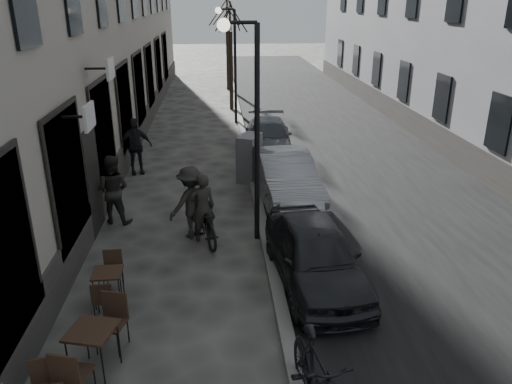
{
  "coord_description": "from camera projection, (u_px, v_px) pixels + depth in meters",
  "views": [
    {
      "loc": [
        -0.9,
        -4.9,
        5.49
      ],
      "look_at": [
        -0.15,
        4.49,
        1.8
      ],
      "focal_mm": 35.0,
      "sensor_mm": 36.0,
      "label": 1
    }
  ],
  "objects": [
    {
      "name": "road",
      "position": [
        326.0,
        132.0,
        21.75
      ],
      "size": [
        7.3,
        60.0,
        0.0
      ],
      "primitive_type": "cube",
      "color": "black",
      "rests_on": "ground"
    },
    {
      "name": "kerb",
      "position": [
        243.0,
        132.0,
        21.46
      ],
      "size": [
        0.25,
        60.0,
        0.12
      ],
      "primitive_type": "cube",
      "color": "slate",
      "rests_on": "ground"
    },
    {
      "name": "streetlamp_near",
      "position": [
        249.0,
        110.0,
        11.02
      ],
      "size": [
        0.9,
        0.28,
        5.09
      ],
      "color": "black",
      "rests_on": "ground"
    },
    {
      "name": "streetlamp_far",
      "position": [
        231.0,
        53.0,
        22.15
      ],
      "size": [
        0.9,
        0.28,
        5.09
      ],
      "color": "black",
      "rests_on": "ground"
    },
    {
      "name": "tree_near",
      "position": [
        230.0,
        15.0,
        24.4
      ],
      "size": [
        2.4,
        2.4,
        5.7
      ],
      "color": "black",
      "rests_on": "ground"
    },
    {
      "name": "tree_far",
      "position": [
        227.0,
        12.0,
        29.96
      ],
      "size": [
        2.4,
        2.4,
        5.7
      ],
      "color": "black",
      "rests_on": "ground"
    },
    {
      "name": "bistro_set_b",
      "position": [
        94.0,
        347.0,
        7.64
      ],
      "size": [
        0.86,
        1.69,
        0.97
      ],
      "rotation": [
        0.0,
        0.0,
        -0.26
      ],
      "color": "#332116",
      "rests_on": "ground"
    },
    {
      "name": "bistro_set_c",
      "position": [
        109.0,
        284.0,
        9.47
      ],
      "size": [
        0.56,
        1.35,
        0.79
      ],
      "rotation": [
        0.0,
        0.0,
        0.03
      ],
      "color": "#332116",
      "rests_on": "ground"
    },
    {
      "name": "utility_cabinet",
      "position": [
        249.0,
        158.0,
        15.8
      ],
      "size": [
        0.89,
        1.12,
        1.48
      ],
      "primitive_type": "cube",
      "rotation": [
        0.0,
        0.0,
        -0.42
      ],
      "color": "slate",
      "rests_on": "ground"
    },
    {
      "name": "bicycle",
      "position": [
        203.0,
        220.0,
        11.92
      ],
      "size": [
        1.22,
        2.07,
        1.03
      ],
      "primitive_type": "imported",
      "rotation": [
        0.0,
        0.0,
        3.44
      ],
      "color": "black",
      "rests_on": "ground"
    },
    {
      "name": "cyclist_rider",
      "position": [
        203.0,
        208.0,
        11.8
      ],
      "size": [
        0.7,
        0.56,
        1.68
      ],
      "primitive_type": "imported",
      "rotation": [
        0.0,
        0.0,
        3.44
      ],
      "color": "#282622",
      "rests_on": "ground"
    },
    {
      "name": "pedestrian_near",
      "position": [
        113.0,
        189.0,
        12.74
      ],
      "size": [
        1.02,
        0.87,
        1.82
      ],
      "primitive_type": "imported",
      "rotation": [
        0.0,
        0.0,
        2.91
      ],
      "color": "#272521",
      "rests_on": "ground"
    },
    {
      "name": "pedestrian_mid",
      "position": [
        191.0,
        202.0,
        11.96
      ],
      "size": [
        1.33,
        1.21,
        1.8
      ],
      "primitive_type": "imported",
      "rotation": [
        0.0,
        0.0,
        3.74
      ],
      "color": "black",
      "rests_on": "ground"
    },
    {
      "name": "pedestrian_far",
      "position": [
        135.0,
        146.0,
        16.3
      ],
      "size": [
        1.19,
        0.76,
        1.88
      ],
      "primitive_type": "imported",
      "rotation": [
        0.0,
        0.0,
        0.3
      ],
      "color": "black",
      "rests_on": "ground"
    },
    {
      "name": "car_near",
      "position": [
        315.0,
        254.0,
        10.03
      ],
      "size": [
        1.89,
        4.01,
        1.32
      ],
      "primitive_type": "imported",
      "rotation": [
        0.0,
        0.0,
        0.08
      ],
      "color": "black",
      "rests_on": "ground"
    },
    {
      "name": "car_mid",
      "position": [
        285.0,
        177.0,
        14.25
      ],
      "size": [
        1.82,
        4.34,
        1.39
      ],
      "primitive_type": "imported",
      "rotation": [
        0.0,
        0.0,
        0.08
      ],
      "color": "gray",
      "rests_on": "ground"
    },
    {
      "name": "car_far",
      "position": [
        268.0,
        137.0,
        18.65
      ],
      "size": [
        1.93,
        4.28,
        1.22
      ],
      "primitive_type": "imported",
      "rotation": [
        0.0,
        0.0,
        -0.06
      ],
      "color": "#393C44",
      "rests_on": "ground"
    },
    {
      "name": "moped",
      "position": [
        317.0,
        382.0,
        6.75
      ],
      "size": [
        0.86,
        2.17,
        1.27
      ],
      "primitive_type": "imported",
      "rotation": [
        0.0,
        0.0,
        0.13
      ],
      "color": "black",
      "rests_on": "ground"
    }
  ]
}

